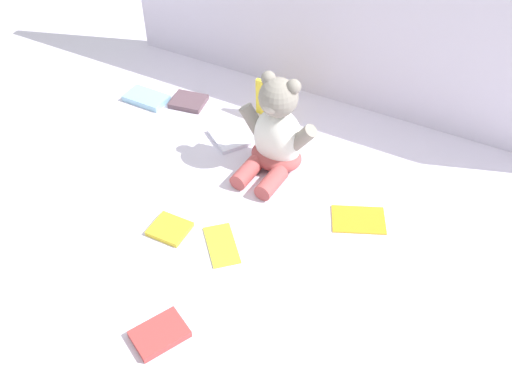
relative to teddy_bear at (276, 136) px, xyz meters
name	(u,v)px	position (x,y,z in m)	size (l,w,h in m)	color
ground_plane	(281,199)	(0.07, -0.11, -0.11)	(3.20, 3.20, 0.00)	silver
backdrop_drape	(362,18)	(0.07, 0.39, 0.18)	(1.57, 0.03, 0.58)	silver
teddy_bear	(276,136)	(0.00, 0.00, 0.00)	(0.24, 0.21, 0.28)	white
book_case_0	(189,101)	(-0.38, 0.13, -0.10)	(0.09, 0.11, 0.02)	#5C434C
book_case_1	(146,98)	(-0.51, 0.08, -0.10)	(0.08, 0.14, 0.02)	#8CC1DD
book_case_2	(160,334)	(0.03, -0.60, -0.10)	(0.08, 0.11, 0.02)	#BF3D3B
book_case_3	(268,100)	(-0.12, 0.19, -0.04)	(0.08, 0.01, 0.12)	yellow
book_case_4	(170,229)	(-0.12, -0.35, -0.10)	(0.08, 0.09, 0.01)	yellow
book_case_5	(229,138)	(-0.17, 0.04, -0.10)	(0.09, 0.12, 0.01)	white
book_case_6	(359,219)	(0.28, -0.09, -0.10)	(0.09, 0.13, 0.01)	gold
book_case_7	(222,244)	(0.02, -0.33, -0.10)	(0.07, 0.13, 0.01)	yellow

